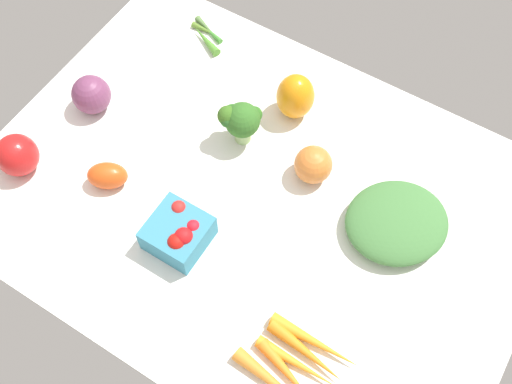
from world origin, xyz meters
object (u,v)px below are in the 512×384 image
object	(u,v)px
berry_basket	(179,233)
heirloom_tomato_orange	(313,165)
broccoli_head	(240,120)
bell_pepper_red	(17,155)
leafy_greens_clump	(397,222)
red_onion_near_basket	(91,95)
carrot_bunch	(297,363)
roma_tomato	(107,176)
okra_pile	(207,34)
bell_pepper_orange	(295,96)

from	to	relation	value
berry_basket	heirloom_tomato_orange	size ratio (longest dim) A/B	1.40
broccoli_head	bell_pepper_red	distance (cm)	42.92
berry_basket	leafy_greens_clump	distance (cm)	39.50
red_onion_near_basket	leafy_greens_clump	world-z (taller)	red_onion_near_basket
carrot_bunch	bell_pepper_red	distance (cm)	64.76
roma_tomato	bell_pepper_red	bearing A→B (deg)	-9.97
red_onion_near_basket	okra_pile	bearing A→B (deg)	-107.71
berry_basket	broccoli_head	bearing A→B (deg)	-83.65
bell_pepper_red	bell_pepper_orange	distance (cm)	54.85
bell_pepper_red	roma_tomato	world-z (taller)	bell_pepper_red
carrot_bunch	red_onion_near_basket	xyz separation A→B (cm)	(61.88, -24.15, 2.73)
broccoli_head	roma_tomato	bearing A→B (deg)	54.12
bell_pepper_orange	carrot_bunch	bearing A→B (deg)	120.41
bell_pepper_orange	red_onion_near_basket	bearing A→B (deg)	29.75
carrot_bunch	bell_pepper_red	world-z (taller)	bell_pepper_red
berry_basket	bell_pepper_red	world-z (taller)	bell_pepper_red
bell_pepper_red	bell_pepper_orange	xyz separation A→B (cm)	(-38.32, -39.24, 0.91)
carrot_bunch	bell_pepper_orange	size ratio (longest dim) A/B	1.79
broccoli_head	leafy_greens_clump	distance (cm)	35.23
broccoli_head	bell_pepper_orange	size ratio (longest dim) A/B	0.95
bell_pepper_orange	leafy_greens_clump	bearing A→B (deg)	155.43
red_onion_near_basket	broccoli_head	xyz separation A→B (cm)	(-29.84, -9.22, 2.25)
bell_pepper_red	okra_pile	size ratio (longest dim) A/B	0.83
leafy_greens_clump	bell_pepper_red	size ratio (longest dim) A/B	2.23
broccoli_head	okra_pile	world-z (taller)	broccoli_head
heirloom_tomato_orange	bell_pepper_red	xyz separation A→B (cm)	(48.76, 28.04, 0.59)
berry_basket	red_onion_near_basket	distance (cm)	36.23
berry_basket	roma_tomato	xyz separation A→B (cm)	(18.71, -2.97, -0.71)
berry_basket	carrot_bunch	distance (cm)	30.51
red_onion_near_basket	okra_pile	size ratio (longest dim) A/B	0.77
leafy_greens_clump	okra_pile	bearing A→B (deg)	-20.53
leafy_greens_clump	bell_pepper_orange	bearing A→B (deg)	-24.57
berry_basket	red_onion_near_basket	world-z (taller)	red_onion_near_basket
carrot_bunch	broccoli_head	bearing A→B (deg)	-46.17
berry_basket	broccoli_head	xyz separation A→B (cm)	(2.78, -24.98, 2.92)
heirloom_tomato_orange	red_onion_near_basket	distance (cm)	47.08
berry_basket	leafy_greens_clump	world-z (taller)	berry_basket
leafy_greens_clump	bell_pepper_red	bearing A→B (deg)	21.05
carrot_bunch	berry_basket	bearing A→B (deg)	-16.01
red_onion_near_basket	bell_pepper_orange	distance (cm)	41.17
berry_basket	leafy_greens_clump	size ratio (longest dim) A/B	0.54
red_onion_near_basket	okra_pile	xyz separation A→B (cm)	(-8.95, -28.04, -3.13)
okra_pile	bell_pepper_orange	world-z (taller)	bell_pepper_orange
red_onion_near_basket	bell_pepper_red	bearing A→B (deg)	82.17
red_onion_near_basket	bell_pepper_orange	bearing A→B (deg)	-150.25
red_onion_near_basket	bell_pepper_red	xyz separation A→B (cm)	(2.59, 18.82, 0.31)
broccoli_head	okra_pile	size ratio (longest dim) A/B	0.97
heirloom_tomato_orange	carrot_bunch	bearing A→B (deg)	115.21
leafy_greens_clump	bell_pepper_orange	xyz separation A→B (cm)	(29.09, -13.30, 2.65)
leafy_greens_clump	heirloom_tomato_orange	bearing A→B (deg)	-6.44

